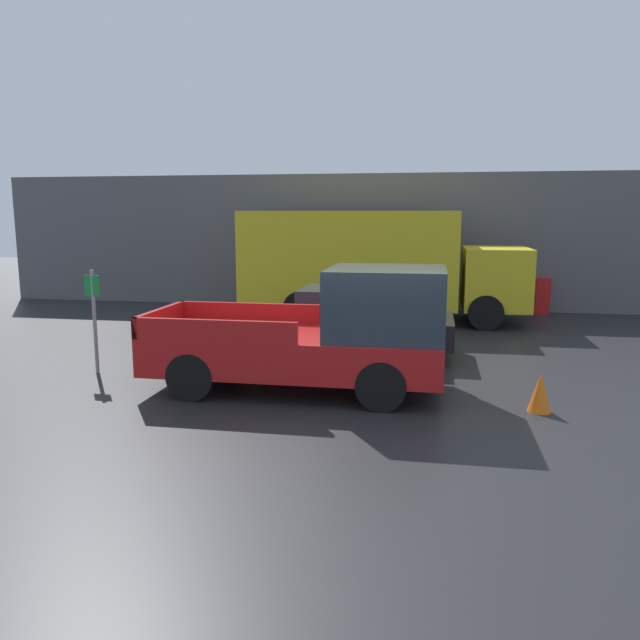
% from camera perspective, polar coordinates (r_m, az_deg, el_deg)
% --- Properties ---
extents(ground_plane, '(60.00, 60.00, 0.00)m').
position_cam_1_polar(ground_plane, '(10.68, 5.19, -7.00)').
color(ground_plane, '#232326').
extents(building_wall, '(28.00, 0.15, 4.35)m').
position_cam_1_polar(building_wall, '(20.49, 7.86, 7.10)').
color(building_wall, '#56565B').
rests_on(building_wall, ground).
extents(pickup_truck, '(5.07, 2.08, 2.18)m').
position_cam_1_polar(pickup_truck, '(10.73, 0.48, -1.34)').
color(pickup_truck, red).
rests_on(pickup_truck, ground).
extents(car, '(4.40, 1.97, 1.47)m').
position_cam_1_polar(car, '(13.66, 3.04, -0.01)').
color(car, black).
rests_on(car, ground).
extents(delivery_truck, '(8.06, 2.58, 3.15)m').
position_cam_1_polar(delivery_truck, '(18.15, 4.73, 5.33)').
color(delivery_truck, gold).
rests_on(delivery_truck, ground).
extents(parking_sign, '(0.30, 0.07, 2.01)m').
position_cam_1_polar(parking_sign, '(12.75, -19.95, 0.45)').
color(parking_sign, gray).
rests_on(parking_sign, ground).
extents(newspaper_box, '(0.45, 0.40, 1.11)m').
position_cam_1_polar(newspaper_box, '(20.56, 19.60, 2.10)').
color(newspaper_box, red).
rests_on(newspaper_box, ground).
extents(traffic_cone, '(0.37, 0.37, 0.63)m').
position_cam_1_polar(traffic_cone, '(10.37, 19.49, -6.24)').
color(traffic_cone, orange).
rests_on(traffic_cone, ground).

